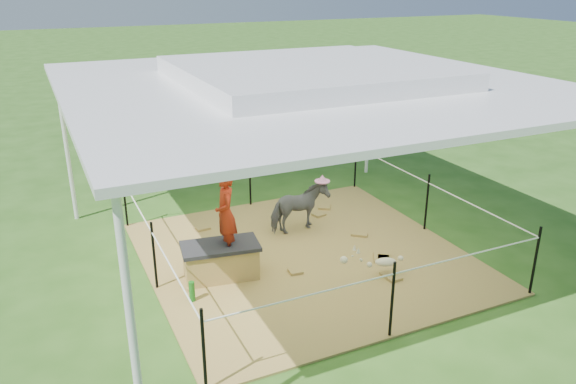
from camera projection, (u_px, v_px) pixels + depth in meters
name	position (u px, v px, depth m)	size (l,w,h in m)	color
ground	(305.00, 257.00, 8.55)	(90.00, 90.00, 0.00)	#2D5919
hay_patch	(305.00, 256.00, 8.54)	(4.60, 4.60, 0.03)	brown
canopy_tent	(307.00, 79.00, 7.58)	(6.30, 6.30, 2.90)	silver
rope_fence	(305.00, 218.00, 8.32)	(4.54, 4.54, 1.00)	black
straw_bale	(221.00, 262.00, 7.85)	(1.00, 0.50, 0.45)	olive
dark_cloth	(220.00, 246.00, 7.76)	(1.07, 0.56, 0.06)	black
woman	(225.00, 207.00, 7.60)	(0.44, 0.29, 1.20)	#A42310
green_bottle	(192.00, 291.00, 7.28)	(0.08, 0.08, 0.28)	#176B19
pony	(299.00, 208.00, 9.20)	(0.44, 0.97, 0.82)	#4A4A4F
pink_hat	(300.00, 181.00, 9.04)	(0.25, 0.25, 0.12)	pink
foal	(386.00, 260.00, 7.87)	(0.87, 0.48, 0.48)	beige
trash_barrel	(322.00, 123.00, 14.50)	(0.60, 0.60, 0.92)	#1A31C5
picnic_table_near	(232.00, 109.00, 16.64)	(1.57, 1.14, 0.66)	#57321E
picnic_table_far	(307.00, 99.00, 17.88)	(1.66, 1.20, 0.69)	#51361B
distant_person	(264.00, 103.00, 15.92)	(0.63, 0.49, 1.31)	#368FCC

